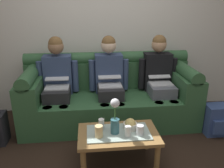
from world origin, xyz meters
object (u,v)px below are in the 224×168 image
at_px(cup_far_left, 128,131).
at_px(backpack_right, 216,120).
at_px(person_right, 159,76).
at_px(person_left, 57,79).
at_px(couch, 109,97).
at_px(snack_bowl, 130,125).
at_px(cup_far_center, 99,131).
at_px(cup_near_left, 140,130).
at_px(coffee_table, 118,137).
at_px(cup_near_right, 101,125).
at_px(flower_vase, 115,118).
at_px(person_middle, 109,77).

xyz_separation_m(cup_far_left, backpack_right, (1.25, 0.52, -0.22)).
xyz_separation_m(person_right, cup_far_left, (-0.62, -1.05, -0.24)).
distance_m(person_left, person_right, 1.42).
bearing_deg(couch, cup_far_left, -85.37).
bearing_deg(couch, snack_bowl, -81.57).
xyz_separation_m(person_left, backpack_right, (2.05, -0.53, -0.46)).
bearing_deg(cup_far_center, person_right, 48.39).
relative_size(cup_near_left, cup_far_left, 0.96).
bearing_deg(person_right, coffee_table, -126.47).
bearing_deg(cup_near_right, person_left, 120.73).
height_order(person_left, cup_near_left, person_left).
bearing_deg(flower_vase, person_right, 52.47).
bearing_deg(person_left, person_right, 0.01).
bearing_deg(flower_vase, coffee_table, 18.43).
bearing_deg(snack_bowl, person_right, 57.57).
bearing_deg(cup_far_left, flower_vase, 149.18).
relative_size(flower_vase, cup_near_left, 3.67).
bearing_deg(cup_far_center, backpack_right, 17.98).
xyz_separation_m(cup_near_left, cup_far_left, (-0.13, -0.01, 0.00)).
bearing_deg(coffee_table, person_left, 126.47).
xyz_separation_m(cup_far_center, cup_far_left, (0.29, -0.01, -0.01)).
bearing_deg(snack_bowl, person_left, 133.03).
bearing_deg(snack_bowl, person_middle, 98.47).
xyz_separation_m(flower_vase, cup_near_left, (0.25, -0.06, -0.12)).
xyz_separation_m(person_middle, backpack_right, (1.34, -0.53, -0.46)).
relative_size(couch, person_right, 1.94).
bearing_deg(person_right, flower_vase, -127.53).
bearing_deg(person_left, snack_bowl, -46.97).
height_order(person_right, backpack_right, person_right).
height_order(flower_vase, backpack_right, flower_vase).
distance_m(couch, backpack_right, 1.45).
height_order(couch, person_left, person_left).
xyz_separation_m(cup_near_left, cup_near_right, (-0.38, 0.13, 0.01)).
xyz_separation_m(cup_near_right, cup_far_center, (-0.03, -0.13, -0.00)).
relative_size(person_middle, coffee_table, 1.46).
bearing_deg(person_right, cup_near_right, -134.32).
distance_m(person_middle, snack_bowl, 0.95).
xyz_separation_m(cup_near_left, backpack_right, (1.13, 0.50, -0.22)).
xyz_separation_m(coffee_table, cup_far_left, (0.08, -0.09, 0.11)).
height_order(flower_vase, cup_near_left, flower_vase).
height_order(person_middle, cup_far_center, person_middle).
distance_m(person_left, coffee_table, 1.24).
xyz_separation_m(person_middle, coffee_table, (0.00, -0.96, -0.35)).
xyz_separation_m(flower_vase, cup_far_center, (-0.17, -0.06, -0.11)).
height_order(couch, cup_far_left, couch).
distance_m(cup_near_right, cup_far_center, 0.13).
bearing_deg(coffee_table, person_right, 53.53).
xyz_separation_m(snack_bowl, cup_far_center, (-0.34, -0.13, 0.02)).
bearing_deg(coffee_table, cup_far_left, -45.19).
bearing_deg(cup_near_right, coffee_table, -18.19).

